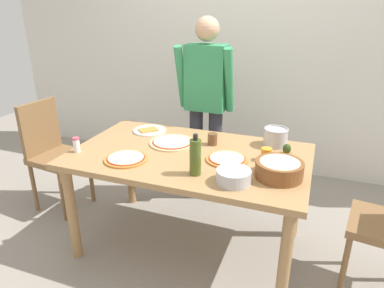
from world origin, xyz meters
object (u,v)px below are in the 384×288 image
popcorn_bowl (279,168)px  avocado (287,149)px  cup_orange (266,154)px  pizza_cooked_on_tray (126,158)px  salt_shaker (76,145)px  pizza_second_cooked (227,159)px  pizza_raw_on_board (172,142)px  olive_oil_bottle (195,157)px  cup_small_brown (213,139)px  mixing_bowl_steel (234,176)px  chair_wooden_left (52,149)px  steel_pot (275,137)px  plate_with_slice (149,130)px  dining_table (189,165)px  person_cook (206,99)px

popcorn_bowl → avocado: 0.37m
cup_orange → pizza_cooked_on_tray: bearing=-160.1°
salt_shaker → pizza_second_cooked: bearing=12.7°
pizza_raw_on_board → salt_shaker: 0.67m
popcorn_bowl → avocado: bearing=89.2°
olive_oil_bottle → cup_small_brown: olive_oil_bottle is taller
mixing_bowl_steel → cup_small_brown: 0.59m
pizza_cooked_on_tray → avocado: 1.08m
cup_orange → salt_shaker: 1.28m
chair_wooden_left → cup_small_brown: (1.42, 0.07, 0.26)m
pizza_second_cooked → steel_pot: steel_pot is taller
steel_pot → cup_orange: steel_pot is taller
plate_with_slice → popcorn_bowl: bearing=-22.5°
pizza_cooked_on_tray → cup_small_brown: 0.64m
chair_wooden_left → pizza_cooked_on_tray: (0.97, -0.38, 0.23)m
steel_pot → salt_shaker: 1.39m
dining_table → plate_with_slice: 0.55m
dining_table → popcorn_bowl: bearing=-13.2°
plate_with_slice → pizza_raw_on_board: bearing=-32.7°
steel_pot → cup_small_brown: (-0.43, -0.14, -0.02)m
mixing_bowl_steel → avocado: 0.58m
popcorn_bowl → cup_small_brown: size_ratio=3.29×
salt_shaker → popcorn_bowl: bearing=4.3°
person_cook → pizza_raw_on_board: (-0.05, -0.63, -0.17)m
pizza_second_cooked → pizza_raw_on_board: bearing=162.4°
popcorn_bowl → steel_pot: steel_pot is taller
pizza_raw_on_board → pizza_cooked_on_tray: bearing=-115.1°
person_cook → steel_pot: person_cook is taller
mixing_bowl_steel → cup_small_brown: size_ratio=2.35×
olive_oil_bottle → avocado: (0.48, 0.51, -0.08)m
person_cook → pizza_cooked_on_tray: 1.04m
pizza_cooked_on_tray → person_cook: bearing=77.6°
popcorn_bowl → avocado: size_ratio=4.00×
cup_small_brown → pizza_cooked_on_tray: bearing=-135.0°
dining_table → chair_wooden_left: size_ratio=1.68×
cup_orange → plate_with_slice: bearing=166.5°
salt_shaker → avocado: (1.36, 0.47, -0.02)m
pizza_second_cooked → cup_orange: size_ratio=3.22×
pizza_raw_on_board → cup_small_brown: size_ratio=3.89×
dining_table → pizza_second_cooked: size_ratio=5.84×
olive_oil_bottle → salt_shaker: bearing=177.9°
person_cook → cup_small_brown: size_ratio=19.06×
cup_small_brown → salt_shaker: bearing=-151.4°
pizza_cooked_on_tray → plate_with_slice: size_ratio=1.09×
pizza_second_cooked → avocado: (0.35, 0.25, 0.03)m
pizza_cooked_on_tray → avocado: bearing=25.8°
cup_orange → mixing_bowl_steel: bearing=-108.4°
cup_orange → cup_small_brown: (-0.41, 0.14, 0.00)m
olive_oil_bottle → cup_small_brown: 0.49m
dining_table → plate_with_slice: plate_with_slice is taller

